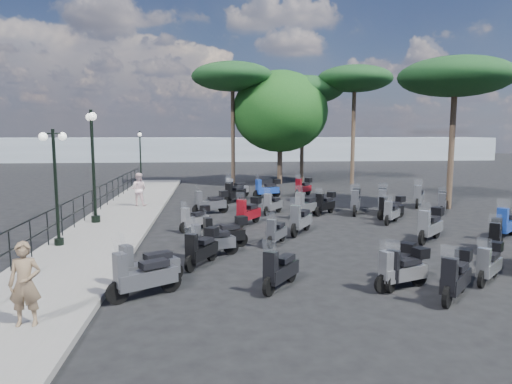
{
  "coord_description": "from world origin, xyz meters",
  "views": [
    {
      "loc": [
        -2.53,
        -16.76,
        3.73
      ],
      "look_at": [
        -0.72,
        2.44,
        1.2
      ],
      "focal_mm": 32.0,
      "sensor_mm": 36.0,
      "label": 1
    }
  ],
  "objects": [
    {
      "name": "lamp_post_1",
      "position": [
        -7.25,
        1.74,
        2.69
      ],
      "size": [
        0.66,
        1.25,
        4.46
      ],
      "rotation": [
        0.0,
        0.0,
        0.35
      ],
      "color": "black",
      "rests_on": "sidewalk"
    },
    {
      "name": "scooter_8",
      "position": [
        -0.47,
        -2.06,
        0.42
      ],
      "size": [
        0.86,
        1.36,
        1.2
      ],
      "rotation": [
        0.0,
        0.0,
        2.63
      ],
      "color": "black",
      "rests_on": "ground"
    },
    {
      "name": "scooter_20",
      "position": [
        4.86,
        -2.05,
        0.55
      ],
      "size": [
        1.44,
        1.42,
        1.47
      ],
      "rotation": [
        0.0,
        0.0,
        2.34
      ],
      "color": "black",
      "rests_on": "ground"
    },
    {
      "name": "scooter_21",
      "position": [
        5.14,
        2.08,
        0.47
      ],
      "size": [
        1.46,
        0.88,
        1.26
      ],
      "rotation": [
        0.0,
        0.0,
        2.03
      ],
      "color": "black",
      "rests_on": "ground"
    },
    {
      "name": "ground",
      "position": [
        0.0,
        0.0,
        0.0
      ],
      "size": [
        120.0,
        120.0,
        0.0
      ],
      "primitive_type": "plane",
      "color": "black",
      "rests_on": "ground"
    },
    {
      "name": "distant_hills",
      "position": [
        0.0,
        45.0,
        1.5
      ],
      "size": [
        70.0,
        8.0,
        3.0
      ],
      "primitive_type": "cube",
      "color": "gray",
      "rests_on": "ground"
    },
    {
      "name": "pedestrian_far",
      "position": [
        -6.18,
        5.8,
        0.96
      ],
      "size": [
        0.89,
        0.76,
        1.62
      ],
      "primitive_type": "imported",
      "rotation": [
        0.0,
        0.0,
        2.94
      ],
      "color": "silver",
      "rests_on": "sidewalk"
    },
    {
      "name": "lamp_post_2",
      "position": [
        -7.36,
        14.27,
        2.24
      ],
      "size": [
        0.39,
        1.07,
        3.66
      ],
      "rotation": [
        0.0,
        0.0,
        0.17
      ],
      "color": "black",
      "rests_on": "sidewalk"
    },
    {
      "name": "woman",
      "position": [
        -6.03,
        -8.25,
        0.95
      ],
      "size": [
        0.6,
        0.41,
        1.59
      ],
      "primitive_type": "imported",
      "rotation": [
        0.0,
        0.0,
        0.05
      ],
      "color": "brown",
      "rests_on": "sidewalk"
    },
    {
      "name": "scooter_10",
      "position": [
        0.15,
        3.68,
        0.44
      ],
      "size": [
        1.02,
        1.36,
        1.27
      ],
      "rotation": [
        0.0,
        0.0,
        2.53
      ],
      "color": "black",
      "rests_on": "ground"
    },
    {
      "name": "scooter_3",
      "position": [
        -3.25,
        0.45,
        0.45
      ],
      "size": [
        1.15,
        1.19,
        1.2
      ],
      "rotation": [
        0.0,
        0.0,
        2.38
      ],
      "color": "black",
      "rests_on": "ground"
    },
    {
      "name": "scooter_2",
      "position": [
        -2.88,
        -4.23,
        0.49
      ],
      "size": [
        0.97,
        1.5,
        1.31
      ],
      "rotation": [
        0.0,
        0.0,
        2.64
      ],
      "color": "black",
      "rests_on": "ground"
    },
    {
      "name": "scooter_28",
      "position": [
        7.94,
        3.06,
        0.49
      ],
      "size": [
        0.97,
        1.48,
        1.3
      ],
      "rotation": [
        0.0,
        0.0,
        2.63
      ],
      "color": "black",
      "rests_on": "ground"
    },
    {
      "name": "scooter_0",
      "position": [
        -4.14,
        -6.64,
        0.5
      ],
      "size": [
        1.58,
        1.08,
        1.43
      ],
      "rotation": [
        0.0,
        0.0,
        2.14
      ],
      "color": "black",
      "rests_on": "ground"
    },
    {
      "name": "scooter_11",
      "position": [
        -1.22,
        9.08,
        0.51
      ],
      "size": [
        1.46,
        1.27,
        1.45
      ],
      "rotation": [
        0.0,
        0.0,
        2.28
      ],
      "color": "black",
      "rests_on": "ground"
    },
    {
      "name": "scooter_4",
      "position": [
        -2.66,
        3.98,
        0.52
      ],
      "size": [
        1.68,
        0.83,
        1.39
      ],
      "rotation": [
        0.0,
        0.0,
        1.91
      ],
      "color": "black",
      "rests_on": "ground"
    },
    {
      "name": "scooter_18",
      "position": [
        1.98,
        -6.37,
        0.48
      ],
      "size": [
        1.19,
        1.29,
        1.28
      ],
      "rotation": [
        0.0,
        0.0,
        2.41
      ],
      "color": "black",
      "rests_on": "ground"
    },
    {
      "name": "scooter_13",
      "position": [
        2.85,
        -7.36,
        0.52
      ],
      "size": [
        1.3,
        1.37,
        1.37
      ],
      "rotation": [
        0.0,
        0.0,
        2.39
      ],
      "color": "black",
      "rests_on": "ground"
    },
    {
      "name": "scooter_22",
      "position": [
        5.24,
        3.44,
        0.56
      ],
      "size": [
        0.92,
        1.79,
        1.49
      ],
      "rotation": [
        0.0,
        0.0,
        2.78
      ],
      "color": "black",
      "rests_on": "ground"
    },
    {
      "name": "scooter_6",
      "position": [
        -0.98,
        -6.33,
        0.46
      ],
      "size": [
        1.05,
        1.41,
        1.31
      ],
      "rotation": [
        0.0,
        0.0,
        2.53
      ],
      "color": "black",
      "rests_on": "ground"
    },
    {
      "name": "scooter_5",
      "position": [
        -1.41,
        7.36,
        0.48
      ],
      "size": [
        1.22,
        1.38,
        1.38
      ],
      "rotation": [
        0.0,
        0.0,
        2.43
      ],
      "color": "black",
      "rests_on": "ground"
    },
    {
      "name": "scooter_23",
      "position": [
        2.74,
        9.49,
        0.51
      ],
      "size": [
        1.25,
        1.38,
        1.35
      ],
      "rotation": [
        0.0,
        0.0,
        2.42
      ],
      "color": "black",
      "rests_on": "ground"
    },
    {
      "name": "scooter_26",
      "position": [
        7.79,
        -1.83,
        0.51
      ],
      "size": [
        1.48,
        1.26,
        1.46
      ],
      "rotation": [
        0.0,
        0.0,
        2.26
      ],
      "color": "black",
      "rests_on": "ground"
    },
    {
      "name": "scooter_29",
      "position": [
        7.74,
        5.04,
        0.5
      ],
      "size": [
        1.07,
        1.61,
        1.44
      ],
      "rotation": [
        0.0,
        0.0,
        2.6
      ],
      "color": "black",
      "rests_on": "ground"
    },
    {
      "name": "pine_1",
      "position": [
        7.44,
        15.19,
        7.42
      ],
      "size": [
        5.28,
        5.28,
        8.38
      ],
      "color": "#38281E",
      "rests_on": "ground"
    },
    {
      "name": "scooter_1",
      "position": [
        -2.21,
        -2.35,
        0.51
      ],
      "size": [
        1.63,
        0.79,
        1.34
      ],
      "rotation": [
        0.0,
        0.0,
        1.9
      ],
      "color": "black",
      "rests_on": "ground"
    },
    {
      "name": "scooter_12",
      "position": [
        1.93,
        -6.62,
        0.48
      ],
      "size": [
        1.52,
        0.78,
        1.27
      ],
      "rotation": [
        0.0,
        0.0,
        1.93
      ],
      "color": "black",
      "rests_on": "ground"
    },
    {
      "name": "sidewalk",
      "position": [
        -6.5,
        3.0,
        0.07
      ],
      "size": [
        3.0,
        30.0,
        0.15
      ],
      "primitive_type": "cube",
      "color": "slate",
      "rests_on": "ground"
    },
    {
      "name": "scooter_25",
      "position": [
        6.23,
        -3.56,
        0.49
      ],
      "size": [
        1.09,
        1.4,
        1.29
      ],
      "rotation": [
        0.0,
        0.0,
        2.51
      ],
      "color": "black",
      "rests_on": "ground"
    },
    {
      "name": "scooter_9",
      "position": [
        -1.13,
        1.29,
        0.54
      ],
      "size": [
        1.15,
        1.57,
        1.42
      ],
      "rotation": [
        0.0,
        0.0,
        2.56
      ],
      "color": "black",
      "rests_on": "ground"
    },
    {
      "name": "scooter_32",
      "position": [
        -1.34,
        8.03,
        0.48
      ],
      "size": [
        1.22,
        1.38,
        1.38
      ],
      "rotation": [
        0.0,
        0.0,
        2.43
      ],
      "color": "black",
      "rests_on": "ground"
    },
    {
      "name": "railing",
      "position": [
        -7.8,
        2.8,
        0.9
      ],
      "size": [
        0.04,
        26.04,
        1.1
      ],
      "color": "black",
      "rests_on": "sidewalk"
    },
    {
      "name": "scooter_30",
      "position": [
        -4.14,
        -5.93,
        0.5
      ],
      "size": [
        1.58,
        1.08,
        1.43
      ],
      "rotation": [
        0.0,
        0.0,
        2.14
      ],
      "color": "black",
      "rests_on": "ground"
    },
    {
      "name": "scooter_17",
      "position": [
        0.52,
        8.87,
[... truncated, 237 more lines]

